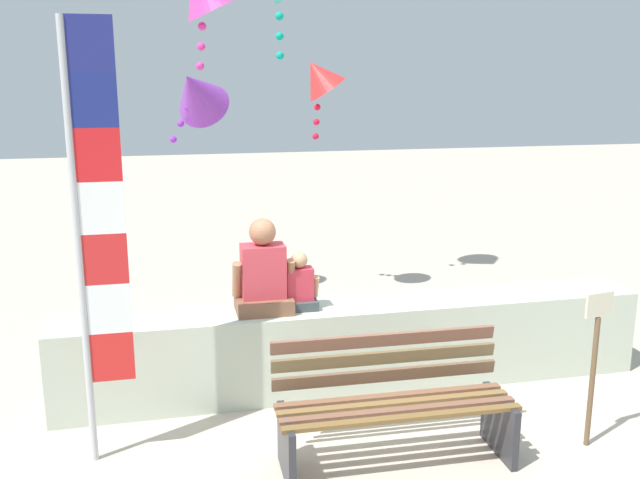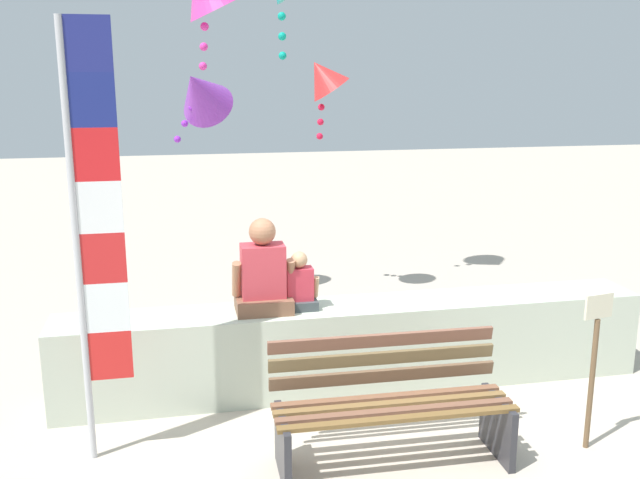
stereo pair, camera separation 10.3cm
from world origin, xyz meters
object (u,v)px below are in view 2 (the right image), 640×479
park_bench (391,406)px  kite_red (323,77)px  person_child (299,287)px  person_adult (263,275)px  kite_purple (200,92)px  sign_post (594,358)px  flag_banner (91,225)px

park_bench → kite_red: 4.33m
person_child → person_adult: bearing=-179.9°
person_adult → park_bench: bearing=-59.1°
person_adult → kite_purple: kite_purple is taller
park_bench → kite_red: size_ratio=1.64×
person_child → sign_post: 2.39m
flag_banner → kite_red: (2.28, 3.21, 0.96)m
person_child → sign_post: size_ratio=0.42×
person_child → flag_banner: flag_banner is taller
person_adult → sign_post: person_adult is taller
person_child → kite_purple: (-0.69, 2.48, 1.58)m
person_adult → flag_banner: size_ratio=0.26×
kite_red → park_bench: bearing=-94.3°
flag_banner → kite_red: size_ratio=2.97×
park_bench → flag_banner: size_ratio=0.55×
flag_banner → person_adult: bearing=32.0°
flag_banner → kite_purple: bearing=74.9°
person_child → kite_red: (0.71, 2.42, 1.73)m
park_bench → kite_purple: (-1.12, 3.73, 2.12)m
flag_banner → sign_post: flag_banner is taller
park_bench → kite_purple: 4.43m
park_bench → kite_purple: bearing=106.8°
person_adult → person_child: bearing=0.1°
person_child → kite_red: size_ratio=0.48×
park_bench → sign_post: size_ratio=1.42×
sign_post → person_child: bearing=144.3°
person_child → kite_purple: bearing=105.5°
park_bench → person_child: person_child is taller
person_child → park_bench: bearing=-70.7°
flag_banner → sign_post: bearing=-9.7°
flag_banner → kite_purple: size_ratio=3.12×
park_bench → sign_post: 1.53m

